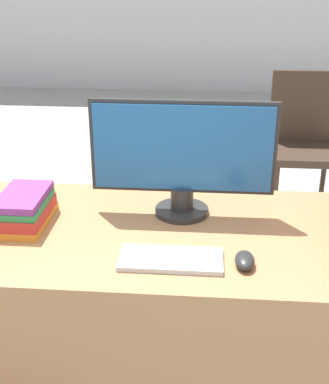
# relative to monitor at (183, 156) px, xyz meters

# --- Properties ---
(desk) EXTENTS (1.42, 0.75, 0.77)m
(desk) POSITION_rel_monitor_xyz_m (-0.10, -0.14, -0.61)
(desk) COLOR #9E7047
(desk) RESTS_ON ground_plane
(monitor) EXTENTS (0.64, 0.19, 0.42)m
(monitor) POSITION_rel_monitor_xyz_m (0.00, 0.00, 0.00)
(monitor) COLOR #282828
(monitor) RESTS_ON desk
(keyboard) EXTENTS (0.32, 0.14, 0.02)m
(keyboard) POSITION_rel_monitor_xyz_m (-0.01, -0.34, -0.21)
(keyboard) COLOR silver
(keyboard) RESTS_ON desk
(mouse) EXTENTS (0.06, 0.10, 0.04)m
(mouse) POSITION_rel_monitor_xyz_m (0.21, -0.35, -0.20)
(mouse) COLOR #262626
(mouse) RESTS_ON desk
(book_stack) EXTENTS (0.18, 0.27, 0.11)m
(book_stack) POSITION_rel_monitor_xyz_m (-0.54, -0.13, -0.16)
(book_stack) COLOR orange
(book_stack) RESTS_ON desk
(far_chair) EXTENTS (0.44, 0.44, 0.94)m
(far_chair) POSITION_rel_monitor_xyz_m (0.72, 1.74, -0.47)
(far_chair) COLOR #38281E
(far_chair) RESTS_ON ground_plane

